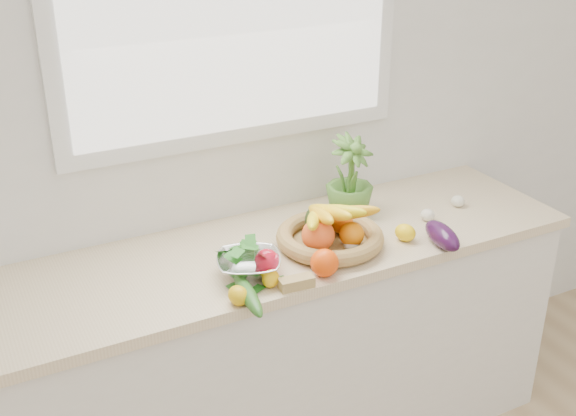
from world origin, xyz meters
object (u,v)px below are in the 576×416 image
apple (267,261)px  potted_herb (350,178)px  cucumber (248,295)px  eggplant (442,236)px  fruit_basket (329,232)px  colander_with_spinach (249,260)px

apple → potted_herb: 0.54m
potted_herb → cucumber: bearing=-147.2°
apple → cucumber: (-0.13, -0.14, -0.02)m
eggplant → cucumber: 0.76m
apple → fruit_basket: fruit_basket is taller
cucumber → fruit_basket: 0.45m
apple → potted_herb: size_ratio=0.24×
eggplant → potted_herb: (-0.16, 0.37, 0.11)m
apple → cucumber: bearing=-133.4°
cucumber → potted_herb: 0.73m
potted_herb → colander_with_spinach: 0.59m
cucumber → apple: bearing=46.6°
apple → fruit_basket: (0.27, 0.06, 0.01)m
cucumber → potted_herb: bearing=32.8°
eggplant → potted_herb: 0.42m
apple → eggplant: (0.62, -0.12, 0.00)m
cucumber → colander_with_spinach: colander_with_spinach is taller
fruit_basket → colander_with_spinach: fruit_basket is taller
potted_herb → colander_with_spinach: potted_herb is taller
eggplant → cucumber: eggplant is taller
potted_herb → fruit_basket: bearing=-136.4°
eggplant → colander_with_spinach: 0.70m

